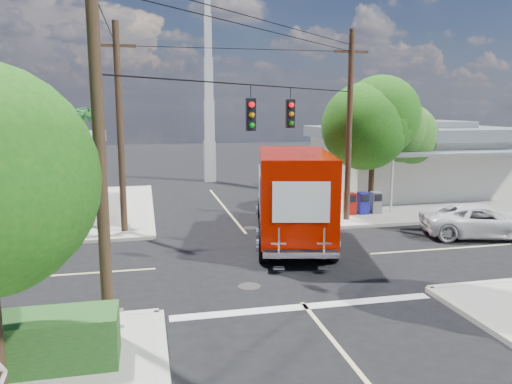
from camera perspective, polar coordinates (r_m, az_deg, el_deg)
name	(u,v)px	position (r m, az deg, el deg)	size (l,w,h in m)	color
ground	(268,261)	(18.20, 1.39, -7.88)	(120.00, 120.00, 0.00)	black
sidewalk_ne	(396,196)	(32.02, 15.72, -0.44)	(14.12, 14.12, 0.14)	#A19C91
sidewalk_nw	(17,212)	(29.01, -25.66, -2.06)	(14.12, 14.12, 0.14)	#A19C91
road_markings	(279,274)	(16.85, 2.62, -9.33)	(32.00, 32.00, 0.01)	beige
building_ne	(413,157)	(33.45, 17.47, 3.78)	(11.80, 10.20, 4.50)	silver
radio_tower	(209,105)	(37.14, -5.40, 9.86)	(0.80, 0.80, 17.00)	silver
tree_ne_front	(374,122)	(26.22, 13.34, 7.83)	(4.21, 4.14, 6.66)	#422D1C
tree_ne_back	(399,131)	(29.39, 16.02, 6.75)	(3.77, 3.66, 5.82)	#422D1C
palm_nw_front	(70,117)	(24.56, -20.51, 8.02)	(3.01, 3.08, 5.59)	#422D1C
palm_nw_back	(31,125)	(26.38, -24.36, 7.04)	(3.01, 3.08, 5.19)	#422D1C
utility_poles	(217,129)	(18.64, -4.52, 7.13)	(12.00, 10.68, 9.00)	#473321
vending_boxes	(363,203)	(25.85, 12.12, -1.25)	(1.90, 0.50, 1.10)	#9E120C
delivery_truck	(292,195)	(20.62, 4.18, -0.36)	(4.38, 9.02, 3.76)	black
parked_car	(482,221)	(23.39, 24.40, -3.04)	(2.30, 4.98, 1.39)	silver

